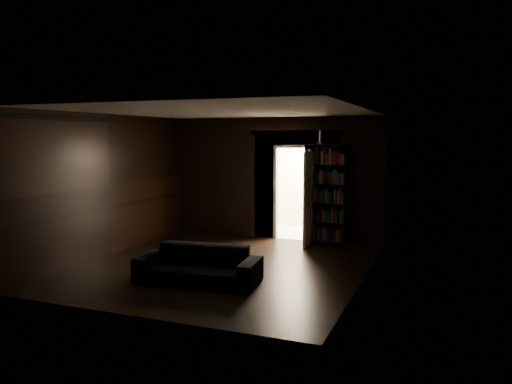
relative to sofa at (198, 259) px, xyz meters
The scene contains 9 objects.
ground 1.12m from the sofa, 90.83° to the left, with size 5.50×5.50×0.00m, color black.
room_walls 2.49m from the sofa, 90.67° to the left, with size 5.02×5.61×2.84m.
kitchen_alcove 5.02m from the sofa, 84.38° to the left, with size 2.20×1.80×2.60m.
sofa is the anchor object (origin of this frame).
bookshelf 3.91m from the sofa, 71.28° to the left, with size 0.90×0.32×2.20m, color black.
refrigerator 5.22m from the sofa, 77.95° to the left, with size 0.74×0.68×1.65m, color white.
door 3.55m from the sofa, 74.26° to the left, with size 0.85×0.05×2.05m, color white.
figurine 4.25m from the sofa, 73.14° to the left, with size 0.10×0.10×0.31m, color silver.
bottles 5.28m from the sofa, 77.98° to the left, with size 0.58×0.07×0.23m, color black.
Camera 1 is at (3.79, -8.08, 2.36)m, focal length 35.00 mm.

